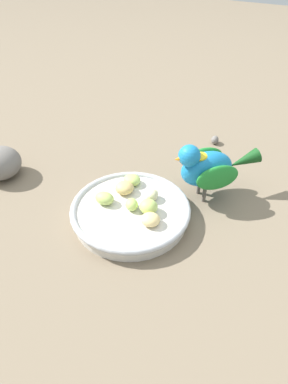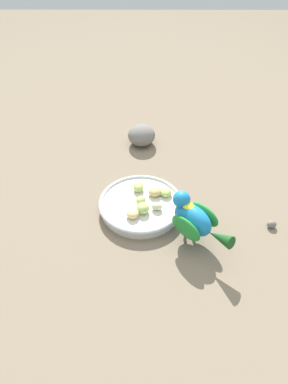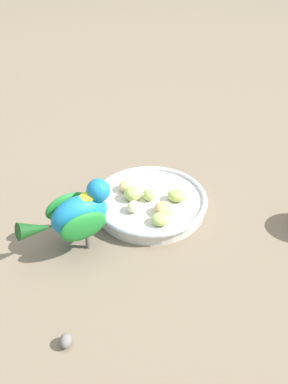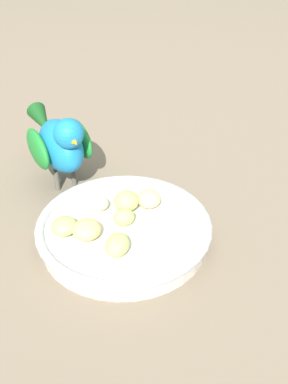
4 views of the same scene
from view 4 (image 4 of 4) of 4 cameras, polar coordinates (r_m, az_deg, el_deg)
ground_plane at (r=0.64m, az=-2.93°, el=-4.63°), size 4.00×4.00×0.00m
feeding_bowl at (r=0.61m, az=-2.36°, el=-4.54°), size 0.22×0.22×0.03m
apple_piece_0 at (r=0.63m, az=-2.09°, el=-1.07°), size 0.04×0.04×0.03m
apple_piece_1 at (r=0.59m, az=-6.76°, el=-4.40°), size 0.04×0.04×0.02m
apple_piece_2 at (r=0.63m, az=-5.38°, el=-1.29°), size 0.02×0.03×0.02m
apple_piece_3 at (r=0.61m, az=-2.36°, el=-3.00°), size 0.03×0.04×0.02m
apple_piece_4 at (r=0.64m, az=0.57°, el=-0.79°), size 0.04×0.04×0.02m
apple_piece_5 at (r=0.56m, az=-3.15°, el=-6.22°), size 0.04×0.03×0.02m
apple_piece_6 at (r=0.60m, az=-9.38°, el=-3.98°), size 0.04×0.03×0.02m
parrot at (r=0.70m, az=-9.87°, el=5.81°), size 0.15×0.14×0.13m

